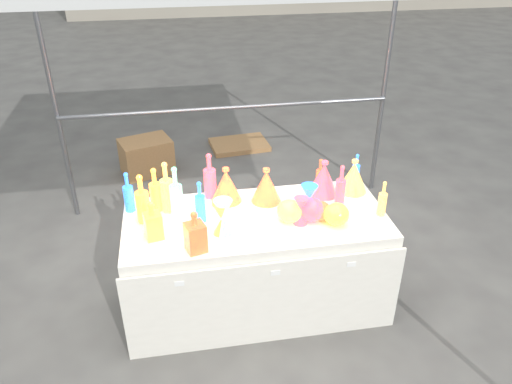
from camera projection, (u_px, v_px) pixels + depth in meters
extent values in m
plane|color=slate|center=(256.00, 300.00, 3.79)|extent=(80.00, 80.00, 0.00)
cylinder|color=gray|center=(53.00, 95.00, 4.25)|extent=(0.04, 0.04, 2.40)
cylinder|color=gray|center=(386.00, 77.00, 4.69)|extent=(0.04, 0.04, 2.40)
cylinder|color=gray|center=(229.00, 108.00, 4.55)|extent=(3.00, 0.04, 0.04)
cube|color=white|center=(256.00, 261.00, 3.61)|extent=(1.80, 0.80, 0.75)
cube|color=white|center=(267.00, 304.00, 3.27)|extent=(1.84, 0.02, 0.68)
cube|color=white|center=(179.00, 284.00, 3.05)|extent=(0.06, 0.00, 0.03)
cube|color=white|center=(275.00, 273.00, 3.14)|extent=(0.06, 0.00, 0.03)
cube|color=white|center=(351.00, 264.00, 3.21)|extent=(0.06, 0.00, 0.03)
cube|color=#AA7B4C|center=(147.00, 156.00, 5.51)|extent=(0.62, 0.53, 0.39)
cube|color=#AA7B4C|center=(239.00, 145.00, 6.17)|extent=(0.73, 0.56, 0.06)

